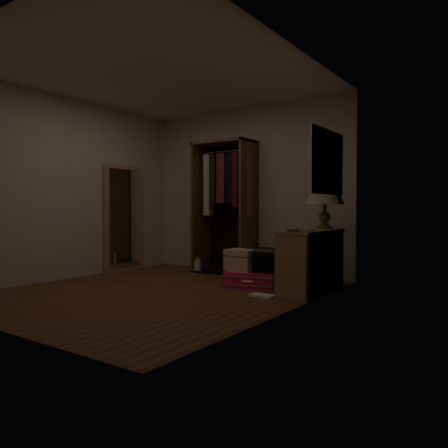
{
  "coord_description": "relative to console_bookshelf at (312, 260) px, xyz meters",
  "views": [
    {
      "loc": [
        3.66,
        -3.87,
        1.0
      ],
      "look_at": [
        0.3,
        0.95,
        0.8
      ],
      "focal_mm": 35.0,
      "sensor_mm": 36.0,
      "label": 1
    }
  ],
  "objects": [
    {
      "name": "ground",
      "position": [
        -1.53,
        -1.04,
        -0.39
      ],
      "size": [
        4.0,
        4.0,
        0.0
      ],
      "primitive_type": "plane",
      "color": "#593119",
      "rests_on": "ground"
    },
    {
      "name": "console_bookshelf",
      "position": [
        0.0,
        0.0,
        0.0
      ],
      "size": [
        0.42,
        1.12,
        0.75
      ],
      "color": "#9D774C",
      "rests_on": "ground"
    },
    {
      "name": "black_bag",
      "position": [
        -0.58,
        -0.09,
        -0.03
      ],
      "size": [
        0.33,
        0.25,
        0.32
      ],
      "rotation": [
        0.0,
        0.0,
        0.2
      ],
      "color": "black",
      "rests_on": "pink_suitcase"
    },
    {
      "name": "table_lamp",
      "position": [
        0.01,
        0.37,
        0.8
      ],
      "size": [
        0.59,
        0.59,
        0.61
      ],
      "rotation": [
        0.0,
        0.0,
        -0.26
      ],
      "color": "#3E4F26",
      "rests_on": "console_bookshelf"
    },
    {
      "name": "train_case",
      "position": [
        -0.93,
        -0.12,
        -0.05
      ],
      "size": [
        0.43,
        0.32,
        0.3
      ],
      "rotation": [
        0.0,
        0.0,
        -0.1
      ],
      "color": "#C6B697",
      "rests_on": "pink_suitcase"
    },
    {
      "name": "brass_tray",
      "position": [
        0.01,
        -0.3,
        0.37
      ],
      "size": [
        0.33,
        0.33,
        0.02
      ],
      "rotation": [
        0.0,
        0.0,
        0.15
      ],
      "color": "#9F843D",
      "rests_on": "console_bookshelf"
    },
    {
      "name": "floor_mirror",
      "position": [
        -3.24,
        -0.04,
        0.46
      ],
      "size": [
        0.06,
        0.8,
        1.7
      ],
      "color": "tan",
      "rests_on": "ground"
    },
    {
      "name": "open_wardrobe",
      "position": [
        -1.76,
        0.73,
        0.82
      ],
      "size": [
        0.96,
        0.5,
        2.05
      ],
      "color": "brown",
      "rests_on": "ground"
    },
    {
      "name": "white_jug",
      "position": [
        -2.21,
        0.56,
        -0.3
      ],
      "size": [
        0.14,
        0.14,
        0.23
      ],
      "rotation": [
        0.0,
        0.0,
        -0.12
      ],
      "color": "silver",
      "rests_on": "ground"
    },
    {
      "name": "floor_book",
      "position": [
        -0.35,
        -0.56,
        -0.38
      ],
      "size": [
        0.3,
        0.24,
        0.03
      ],
      "rotation": [
        0.0,
        0.0,
        -0.03
      ],
      "color": "#F3E6CC",
      "rests_on": "ground"
    },
    {
      "name": "ceramic_bowl",
      "position": [
        -0.04,
        -0.47,
        0.38
      ],
      "size": [
        0.19,
        0.19,
        0.04
      ],
      "primitive_type": "imported",
      "rotation": [
        0.0,
        0.0,
        -0.24
      ],
      "color": "#A2C3A2",
      "rests_on": "console_bookshelf"
    },
    {
      "name": "pink_suitcase",
      "position": [
        -0.8,
        -0.09,
        -0.29
      ],
      "size": [
        0.76,
        0.65,
        0.2
      ],
      "rotation": [
        0.0,
        0.0,
        0.32
      ],
      "color": "#DF1B76",
      "rests_on": "ground"
    },
    {
      "name": "room_walls",
      "position": [
        -1.46,
        -1.0,
        1.11
      ],
      "size": [
        3.52,
        4.02,
        2.6
      ],
      "color": "beige",
      "rests_on": "ground"
    }
  ]
}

